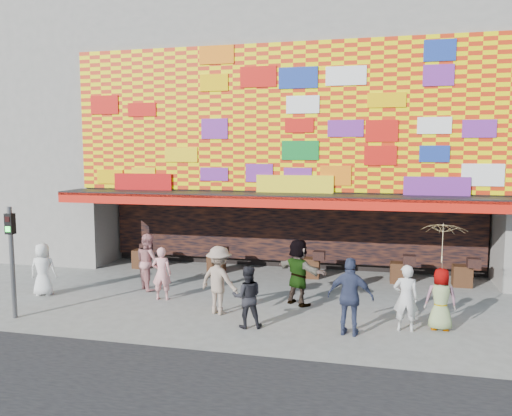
# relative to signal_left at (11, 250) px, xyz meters

# --- Properties ---
(ground) EXTENTS (90.00, 90.00, 0.00)m
(ground) POSITION_rel_signal_left_xyz_m (6.20, 1.50, -1.86)
(ground) COLOR slate
(ground) RESTS_ON ground
(shop_building) EXTENTS (15.20, 9.40, 10.00)m
(shop_building) POSITION_rel_signal_left_xyz_m (6.20, 9.68, 3.37)
(shop_building) COLOR gray
(shop_building) RESTS_ON ground
(neighbor_left) EXTENTS (11.00, 8.00, 12.00)m
(neighbor_left) POSITION_rel_signal_left_xyz_m (-6.80, 9.50, 4.14)
(neighbor_left) COLOR gray
(neighbor_left) RESTS_ON ground
(signal_left) EXTENTS (0.22, 0.20, 3.00)m
(signal_left) POSITION_rel_signal_left_xyz_m (0.00, 0.00, 0.00)
(signal_left) COLOR #59595B
(signal_left) RESTS_ON ground
(ped_a) EXTENTS (0.90, 0.69, 1.63)m
(ped_a) POSITION_rel_signal_left_xyz_m (-0.60, 2.04, -1.04)
(ped_a) COLOR silver
(ped_a) RESTS_ON ground
(ped_b) EXTENTS (0.65, 0.49, 1.60)m
(ped_b) POSITION_rel_signal_left_xyz_m (3.16, 2.46, -1.06)
(ped_b) COLOR pink
(ped_b) RESTS_ON ground
(ped_c) EXTENTS (0.90, 0.78, 1.58)m
(ped_c) POSITION_rel_signal_left_xyz_m (6.24, 0.73, -1.07)
(ped_c) COLOR black
(ped_c) RESTS_ON ground
(ped_d) EXTENTS (1.38, 1.09, 1.88)m
(ped_d) POSITION_rel_signal_left_xyz_m (5.23, 1.60, -0.92)
(ped_d) COLOR gray
(ped_d) RESTS_ON ground
(ped_e) EXTENTS (1.17, 0.60, 1.90)m
(ped_e) POSITION_rel_signal_left_xyz_m (8.80, 0.78, -0.91)
(ped_e) COLOR #313856
(ped_e) RESTS_ON ground
(ped_f) EXTENTS (1.80, 1.49, 1.93)m
(ped_f) POSITION_rel_signal_left_xyz_m (7.22, 2.91, -0.89)
(ped_f) COLOR gray
(ped_f) RESTS_ON ground
(ped_g) EXTENTS (0.78, 0.51, 1.57)m
(ped_g) POSITION_rel_signal_left_xyz_m (10.98, 1.67, -1.08)
(ped_g) COLOR gray
(ped_g) RESTS_ON ground
(ped_h) EXTENTS (0.62, 0.41, 1.67)m
(ped_h) POSITION_rel_signal_left_xyz_m (10.12, 1.39, -1.02)
(ped_h) COLOR beige
(ped_h) RESTS_ON ground
(ped_i) EXTENTS (1.11, 1.10, 1.81)m
(ped_i) POSITION_rel_signal_left_xyz_m (2.27, 3.42, -0.95)
(ped_i) COLOR tan
(ped_i) RESTS_ON ground
(parasol) EXTENTS (1.44, 1.46, 1.95)m
(parasol) POSITION_rel_signal_left_xyz_m (10.98, 1.67, 0.34)
(parasol) COLOR beige
(parasol) RESTS_ON ground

